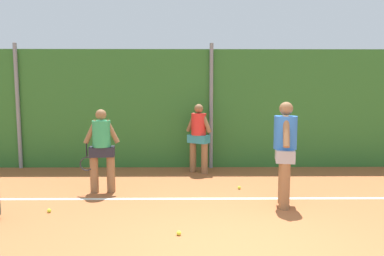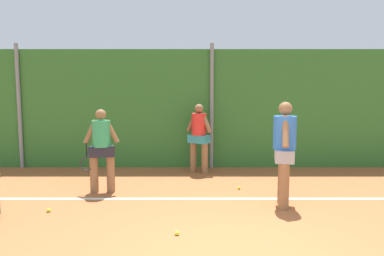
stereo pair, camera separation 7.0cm
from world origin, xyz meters
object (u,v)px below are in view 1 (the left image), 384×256
Objects in this scene: tennis_ball_4 at (239,188)px; player_backcourt_far at (199,134)px; player_midcourt at (102,146)px; tennis_ball_0 at (179,233)px; tennis_ball_2 at (49,211)px; player_foreground_near at (285,148)px.

player_backcourt_far is at bearing 118.25° from tennis_ball_4.
tennis_ball_0 is at bearing 118.63° from player_midcourt.
tennis_ball_2 is (-2.21, 0.95, 0.00)m from tennis_ball_0.
tennis_ball_0 is at bearing -23.26° from tennis_ball_2.
player_backcourt_far is 25.91× the size of tennis_ball_0.
tennis_ball_0 and tennis_ball_4 have the same top height.
player_backcourt_far is at bearing 41.21° from player_foreground_near.
player_foreground_near is 3.53m from player_midcourt.
player_midcourt is at bearing 126.88° from tennis_ball_0.
player_foreground_near is at bearing -58.81° from tennis_ball_4.
tennis_ball_2 is at bearing -100.21° from player_backcourt_far.
tennis_ball_0 is 2.61m from tennis_ball_4.
tennis_ball_2 is 1.00× the size of tennis_ball_4.
player_midcourt reaches higher than tennis_ball_0.
player_foreground_near reaches higher than player_backcourt_far.
tennis_ball_2 is (-4.04, -0.32, -1.00)m from player_foreground_near.
tennis_ball_0 is (-1.83, -1.27, -1.00)m from player_foreground_near.
tennis_ball_2 is at bearing 54.03° from player_midcourt.
player_foreground_near is 4.17m from tennis_ball_2.
tennis_ball_2 is at bearing -158.03° from tennis_ball_4.
player_backcourt_far is 3.95m from tennis_ball_0.
tennis_ball_4 is (0.80, -1.50, -0.93)m from player_backcourt_far.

